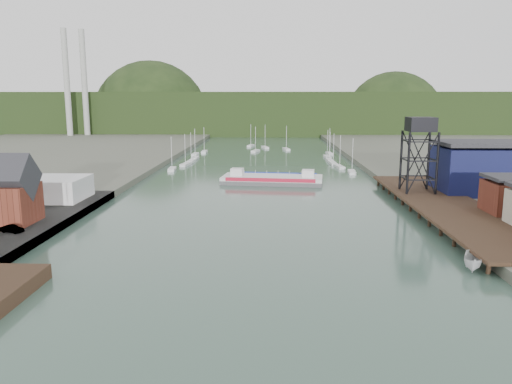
{
  "coord_description": "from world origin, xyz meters",
  "views": [
    {
      "loc": [
        3.18,
        -49.38,
        21.92
      ],
      "look_at": [
        0.37,
        46.46,
        4.0
      ],
      "focal_mm": 35.0,
      "sensor_mm": 36.0,
      "label": 1
    }
  ],
  "objects": [
    {
      "name": "white_shed",
      "position": [
        -44.0,
        50.0,
        3.85
      ],
      "size": [
        18.0,
        12.0,
        4.5
      ],
      "primitive_type": "cube",
      "color": "silver",
      "rests_on": "west_quay"
    },
    {
      "name": "ground",
      "position": [
        0.0,
        0.0,
        0.0
      ],
      "size": [
        600.0,
        600.0,
        0.0
      ],
      "primitive_type": "plane",
      "color": "#314C40",
      "rests_on": "ground"
    },
    {
      "name": "chain_ferry",
      "position": [
        3.66,
        80.7,
        1.08
      ],
      "size": [
        27.2,
        13.4,
        3.77
      ],
      "rotation": [
        0.0,
        0.0,
        -0.12
      ],
      "color": "#525254",
      "rests_on": "ground"
    },
    {
      "name": "smokestacks",
      "position": [
        -106.0,
        232.5,
        30.0
      ],
      "size": [
        11.2,
        8.2,
        60.0
      ],
      "color": "#A8A8A3",
      "rests_on": "ground"
    },
    {
      "name": "car_west_b",
      "position": [
        -36.68,
        24.0,
        2.2
      ],
      "size": [
        3.84,
        2.16,
        1.2
      ],
      "primitive_type": "imported",
      "rotation": [
        0.0,
        0.0,
        1.31
      ],
      "color": "#999999",
      "rests_on": "west_quay"
    },
    {
      "name": "east_pier",
      "position": [
        37.0,
        45.0,
        1.9
      ],
      "size": [
        14.0,
        70.0,
        2.45
      ],
      "color": "black",
      "rests_on": "ground"
    },
    {
      "name": "blue_shed",
      "position": [
        50.0,
        60.0,
        7.06
      ],
      "size": [
        20.5,
        14.5,
        11.3
      ],
      "color": "#0D113C",
      "rests_on": "east_land"
    },
    {
      "name": "motorboat",
      "position": [
        29.52,
        13.23,
        1.14
      ],
      "size": [
        4.28,
        6.31,
        2.28
      ],
      "primitive_type": "imported",
      "rotation": [
        0.0,
        0.0,
        -0.39
      ],
      "color": "silver",
      "rests_on": "ground"
    },
    {
      "name": "lift_tower",
      "position": [
        35.0,
        58.0,
        15.65
      ],
      "size": [
        6.5,
        6.5,
        16.0
      ],
      "color": "black",
      "rests_on": "east_pier"
    },
    {
      "name": "distant_hills",
      "position": [
        -3.98,
        301.35,
        10.38
      ],
      "size": [
        500.0,
        120.0,
        80.0
      ],
      "color": "black",
      "rests_on": "ground"
    },
    {
      "name": "marina_sailboats",
      "position": [
        0.08,
        138.46,
        0.35
      ],
      "size": [
        57.71,
        92.65,
        0.9
      ],
      "color": "silver",
      "rests_on": "ground"
    }
  ]
}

